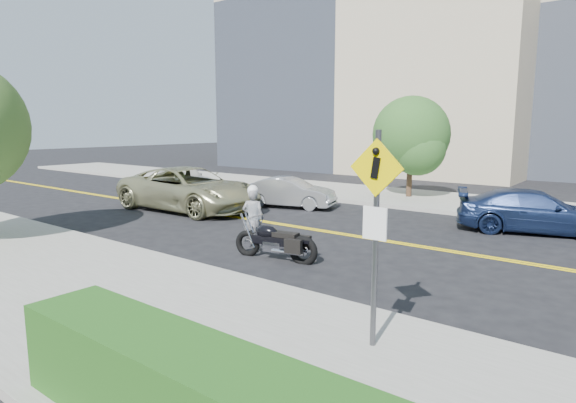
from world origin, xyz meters
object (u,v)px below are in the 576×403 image
(pedestrian_sign, at_px, (376,219))
(suv, at_px, (189,189))
(motorcyclist, at_px, (253,217))
(motorcycle, at_px, (275,233))
(parked_car_silver, at_px, (289,192))
(parked_car_blue, at_px, (534,211))
(parked_car_white, at_px, (185,178))

(pedestrian_sign, relative_size, suv, 0.51)
(motorcyclist, bearing_deg, pedestrian_sign, 117.96)
(motorcycle, xyz_separation_m, parked_car_silver, (-4.31, 6.14, -0.06))
(motorcyclist, bearing_deg, parked_car_blue, -158.70)
(pedestrian_sign, bearing_deg, motorcycle, 144.59)
(parked_car_blue, bearing_deg, suv, 89.84)
(parked_car_white, relative_size, parked_car_blue, 0.81)
(motorcyclist, bearing_deg, suv, -54.51)
(pedestrian_sign, relative_size, parked_car_silver, 0.83)
(motorcyclist, distance_m, parked_car_silver, 6.40)
(parked_car_white, bearing_deg, suv, -123.30)
(motorcyclist, relative_size, parked_car_blue, 0.38)
(motorcycle, distance_m, suv, 7.66)
(pedestrian_sign, relative_size, parked_car_blue, 0.68)
(motorcycle, relative_size, parked_car_white, 0.60)
(pedestrian_sign, relative_size, motorcyclist, 1.80)
(parked_car_blue, bearing_deg, parked_car_white, 71.32)
(motorcyclist, xyz_separation_m, parked_car_blue, (5.48, 6.57, -0.19))
(motorcycle, bearing_deg, parked_car_silver, 115.40)
(parked_car_white, height_order, parked_car_blue, parked_car_blue)
(pedestrian_sign, bearing_deg, parked_car_blue, 89.51)
(motorcyclist, xyz_separation_m, parked_car_white, (-10.36, 6.46, -0.22))
(motorcyclist, xyz_separation_m, suv, (-5.71, 2.74, -0.01))
(pedestrian_sign, distance_m, parked_car_blue, 10.18)
(parked_car_blue, bearing_deg, motorcyclist, 121.12)
(motorcycle, bearing_deg, parked_car_white, 139.10)
(suv, xyz_separation_m, parked_car_blue, (11.19, 3.83, -0.18))
(motorcycle, height_order, parked_car_silver, motorcycle)
(suv, relative_size, parked_car_white, 1.64)
(pedestrian_sign, xyz_separation_m, parked_car_blue, (0.09, 10.09, -1.32))
(suv, bearing_deg, parked_car_white, 49.37)
(suv, bearing_deg, parked_car_blue, -73.02)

